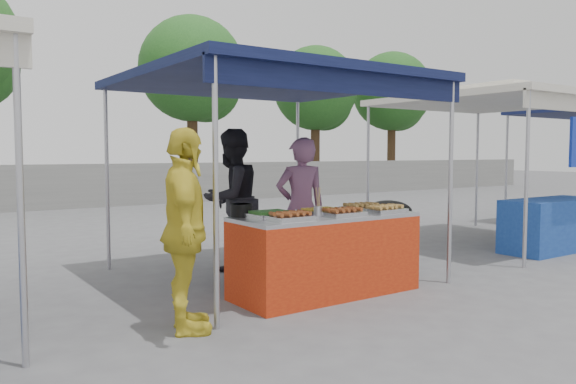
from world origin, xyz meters
TOP-DOWN VIEW (x-y plane):
  - ground_plane at (0.00, 0.00)m, footprint 80.00×80.00m
  - back_wall at (0.00, 11.00)m, footprint 40.00×0.25m
  - main_canopy at (0.00, 0.97)m, footprint 3.20×3.20m
  - neighbor_stall_right at (4.50, 0.57)m, footprint 3.20×3.20m
  - tree_2 at (4.74, 13.02)m, footprint 3.61×3.56m
  - tree_3 at (10.18, 13.22)m, footprint 3.41×3.34m
  - tree_4 at (14.44, 13.24)m, footprint 3.51×3.45m
  - vendor_table at (0.00, -0.10)m, footprint 2.00×0.80m
  - food_tray_fl at (-0.61, -0.32)m, footprint 0.42×0.30m
  - food_tray_fm at (0.04, -0.33)m, footprint 0.42×0.30m
  - food_tray_fr at (0.63, -0.34)m, footprint 0.42×0.30m
  - food_tray_bl at (-0.65, -0.02)m, footprint 0.42×0.30m
  - food_tray_bm at (-0.02, -0.01)m, footprint 0.42×0.30m
  - food_tray_br at (0.57, -0.02)m, footprint 0.42×0.30m
  - cooking_pot at (-0.82, 0.24)m, footprint 0.23×0.23m
  - skewer_cup at (-0.19, -0.21)m, footprint 0.09×0.09m
  - wok_burner at (1.15, 0.13)m, footprint 0.56×0.56m
  - crate_left at (-0.29, 0.59)m, footprint 0.48×0.34m
  - crate_right at (0.23, 0.46)m, footprint 0.46×0.32m
  - crate_stacked at (0.23, 0.46)m, footprint 0.44×0.30m
  - vendor_woman at (0.24, 0.68)m, footprint 0.70×0.56m
  - helper_man at (-0.19, 1.60)m, footprint 1.04×0.92m
  - customer_person at (-1.75, -0.42)m, footprint 0.75×1.09m

SIDE VIEW (x-z plane):
  - ground_plane at x=0.00m, z-range 0.00..0.00m
  - crate_right at x=0.23m, z-range 0.00..0.27m
  - crate_left at x=-0.29m, z-range 0.00..0.29m
  - crate_stacked at x=0.23m, z-range 0.27..0.54m
  - vendor_table at x=0.00m, z-range 0.00..0.85m
  - wok_burner at x=1.15m, z-range 0.09..1.02m
  - back_wall at x=0.00m, z-range 0.00..1.20m
  - vendor_woman at x=0.24m, z-range 0.00..1.68m
  - customer_person at x=-1.75m, z-range 0.00..1.71m
  - food_tray_fl at x=-0.61m, z-range 0.85..0.92m
  - food_tray_fm at x=0.04m, z-range 0.85..0.92m
  - food_tray_fr at x=0.63m, z-range 0.85..0.92m
  - food_tray_bl at x=-0.65m, z-range 0.85..0.92m
  - food_tray_bm at x=-0.02m, z-range 0.85..0.92m
  - food_tray_br at x=0.57m, z-range 0.85..0.92m
  - helper_man at x=-0.19m, z-range 0.00..1.81m
  - skewer_cup at x=-0.19m, z-range 0.85..0.96m
  - cooking_pot at x=-0.82m, z-range 0.85..0.98m
  - neighbor_stall_right at x=4.50m, z-range 0.32..2.89m
  - main_canopy at x=0.00m, z-range 1.08..3.65m
  - tree_3 at x=10.18m, z-range 1.05..6.78m
  - tree_4 at x=14.44m, z-range 1.09..7.01m
  - tree_2 at x=4.74m, z-range 1.13..7.25m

